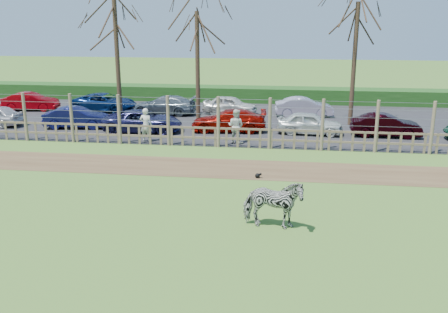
# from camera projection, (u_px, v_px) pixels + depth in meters

# --- Properties ---
(ground) EXTENTS (120.00, 120.00, 0.00)m
(ground) POSITION_uv_depth(u_px,v_px,m) (185.00, 206.00, 16.98)
(ground) COLOR olive
(ground) RESTS_ON ground
(dirt_strip) EXTENTS (34.00, 2.80, 0.01)m
(dirt_strip) POSITION_uv_depth(u_px,v_px,m) (207.00, 168.00, 21.27)
(dirt_strip) COLOR brown
(dirt_strip) RESTS_ON ground
(asphalt) EXTENTS (44.00, 13.00, 0.04)m
(asphalt) POSITION_uv_depth(u_px,v_px,m) (233.00, 120.00, 30.81)
(asphalt) COLOR #232326
(asphalt) RESTS_ON ground
(hedge) EXTENTS (46.00, 2.00, 1.10)m
(hedge) POSITION_uv_depth(u_px,v_px,m) (244.00, 94.00, 37.34)
(hedge) COLOR #1E4716
(hedge) RESTS_ON ground
(fence) EXTENTS (30.16, 0.16, 2.50)m
(fence) POSITION_uv_depth(u_px,v_px,m) (218.00, 131.00, 24.39)
(fence) COLOR brown
(fence) RESTS_ON ground
(tree_left) EXTENTS (4.80, 4.80, 7.88)m
(tree_left) POSITION_uv_depth(u_px,v_px,m) (116.00, 27.00, 28.18)
(tree_left) COLOR #3D2B1E
(tree_left) RESTS_ON ground
(tree_mid) EXTENTS (4.80, 4.80, 6.83)m
(tree_mid) POSITION_uv_depth(u_px,v_px,m) (197.00, 40.00, 28.78)
(tree_mid) COLOR #3D2B1E
(tree_mid) RESTS_ON ground
(tree_right) EXTENTS (4.80, 4.80, 7.35)m
(tree_right) POSITION_uv_depth(u_px,v_px,m) (356.00, 34.00, 28.03)
(tree_right) COLOR #3D2B1E
(tree_right) RESTS_ON ground
(zebra) EXTENTS (1.92, 0.98, 1.57)m
(zebra) POSITION_uv_depth(u_px,v_px,m) (273.00, 204.00, 15.04)
(zebra) COLOR gray
(zebra) RESTS_ON ground
(visitor_a) EXTENTS (0.65, 0.45, 1.72)m
(visitor_a) POSITION_uv_depth(u_px,v_px,m) (146.00, 125.00, 25.31)
(visitor_a) COLOR silver
(visitor_a) RESTS_ON asphalt
(visitor_b) EXTENTS (1.01, 0.89, 1.72)m
(visitor_b) POSITION_uv_depth(u_px,v_px,m) (236.00, 126.00, 25.02)
(visitor_b) COLOR silver
(visitor_b) RESTS_ON asphalt
(crow) EXTENTS (0.27, 0.20, 0.22)m
(crow) POSITION_uv_depth(u_px,v_px,m) (258.00, 175.00, 19.90)
(crow) COLOR black
(crow) RESTS_ON ground
(car_1) EXTENTS (3.77, 1.71, 1.20)m
(car_1) POSITION_uv_depth(u_px,v_px,m) (77.00, 117.00, 28.47)
(car_1) COLOR #0F1246
(car_1) RESTS_ON asphalt
(car_2) EXTENTS (4.49, 2.40, 1.20)m
(car_2) POSITION_uv_depth(u_px,v_px,m) (143.00, 121.00, 27.49)
(car_2) COLOR #1B1B46
(car_2) RESTS_ON asphalt
(car_3) EXTENTS (4.25, 2.00, 1.20)m
(car_3) POSITION_uv_depth(u_px,v_px,m) (229.00, 121.00, 27.64)
(car_3) COLOR #920A03
(car_3) RESTS_ON asphalt
(car_4) EXTENTS (3.64, 1.74, 1.20)m
(car_4) POSITION_uv_depth(u_px,v_px,m) (310.00, 123.00, 26.99)
(car_4) COLOR silver
(car_4) RESTS_ON asphalt
(car_5) EXTENTS (3.67, 1.34, 1.20)m
(car_5) POSITION_uv_depth(u_px,v_px,m) (386.00, 125.00, 26.44)
(car_5) COLOR black
(car_5) RESTS_ON asphalt
(car_7) EXTENTS (3.78, 1.75, 1.20)m
(car_7) POSITION_uv_depth(u_px,v_px,m) (31.00, 101.00, 33.74)
(car_7) COLOR #98020A
(car_7) RESTS_ON asphalt
(car_8) EXTENTS (4.50, 2.44, 1.20)m
(car_8) POSITION_uv_depth(u_px,v_px,m) (105.00, 102.00, 33.40)
(car_8) COLOR #071D4D
(car_8) RESTS_ON asphalt
(car_9) EXTENTS (4.21, 1.87, 1.20)m
(car_9) POSITION_uv_depth(u_px,v_px,m) (164.00, 105.00, 32.40)
(car_9) COLOR slate
(car_9) RESTS_ON asphalt
(car_10) EXTENTS (3.66, 1.80, 1.20)m
(car_10) POSITION_uv_depth(u_px,v_px,m) (230.00, 105.00, 32.43)
(car_10) COLOR silver
(car_10) RESTS_ON asphalt
(car_11) EXTENTS (3.74, 1.58, 1.20)m
(car_11) POSITION_uv_depth(u_px,v_px,m) (304.00, 107.00, 31.76)
(car_11) COLOR #BEB1C8
(car_11) RESTS_ON asphalt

